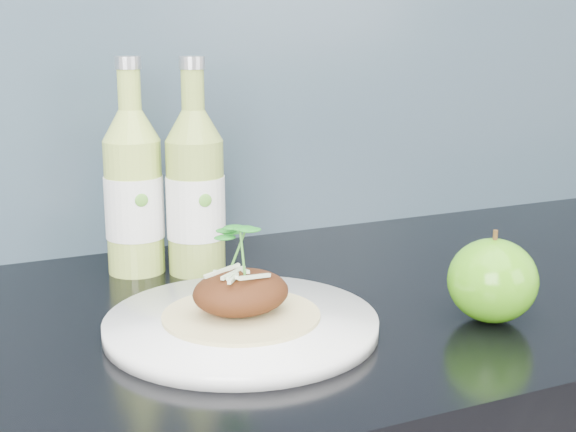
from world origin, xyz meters
name	(u,v)px	position (x,y,z in m)	size (l,w,h in m)	color
dinner_plate	(241,324)	(-0.04, 1.63, 0.91)	(0.35, 0.35, 0.02)	white
pork_taco	(241,290)	(-0.04, 1.63, 0.94)	(0.16, 0.16, 0.10)	tan
green_apple	(493,280)	(0.21, 1.55, 0.94)	(0.11, 0.11, 0.10)	#37820E
cider_bottle_left	(134,193)	(-0.08, 1.88, 1.00)	(0.10, 0.10, 0.27)	#A8C351
cider_bottle_right	(196,193)	(-0.01, 1.85, 1.00)	(0.09, 0.09, 0.27)	#91A946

